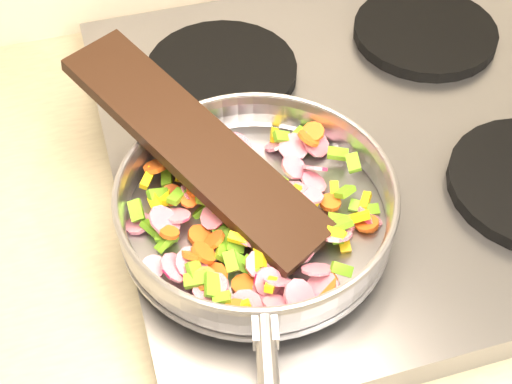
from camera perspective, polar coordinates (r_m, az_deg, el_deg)
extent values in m
cube|color=#939399|center=(0.87, 8.66, 4.15)|extent=(0.60, 0.60, 0.04)
cylinder|color=black|center=(0.73, 2.82, -4.02)|extent=(0.19, 0.19, 0.02)
cylinder|color=black|center=(0.91, -2.76, 9.68)|extent=(0.19, 0.19, 0.02)
cylinder|color=black|center=(1.00, 13.37, 12.33)|extent=(0.19, 0.19, 0.02)
cylinder|color=#9E9EA5|center=(0.73, 0.00, -2.25)|extent=(0.28, 0.28, 0.01)
torus|color=#9E9EA5|center=(0.71, 0.00, -0.92)|extent=(0.32, 0.32, 0.05)
torus|color=#9E9EA5|center=(0.69, 0.00, 0.22)|extent=(0.28, 0.28, 0.01)
cube|color=#9E9EA5|center=(0.61, 0.72, -10.94)|extent=(0.03, 0.03, 0.02)
cube|color=yellow|center=(0.68, -1.39, -3.75)|extent=(0.02, 0.02, 0.01)
cylinder|color=#C2124B|center=(0.66, -3.68, -7.78)|extent=(0.05, 0.05, 0.00)
cylinder|color=#E3591A|center=(0.78, -3.75, 4.15)|extent=(0.03, 0.03, 0.01)
cylinder|color=#C2124B|center=(0.67, 2.58, -8.63)|extent=(0.03, 0.03, 0.01)
cube|color=#61A61E|center=(0.67, 6.86, -6.17)|extent=(0.02, 0.02, 0.02)
cylinder|color=#C2124B|center=(0.77, -6.39, 2.12)|extent=(0.04, 0.04, 0.02)
cube|color=#61A61E|center=(0.69, 6.41, -3.25)|extent=(0.02, 0.02, 0.02)
cube|color=#61A61E|center=(0.77, -3.44, 2.63)|extent=(0.01, 0.02, 0.01)
cylinder|color=#E3591A|center=(0.72, 9.00, -2.54)|extent=(0.03, 0.03, 0.01)
cylinder|color=#C2124B|center=(0.70, 4.08, -2.73)|extent=(0.03, 0.04, 0.03)
cylinder|color=#C2124B|center=(0.78, 4.82, 3.92)|extent=(0.04, 0.03, 0.03)
cylinder|color=#E3591A|center=(0.71, 4.99, -2.96)|extent=(0.04, 0.04, 0.02)
cube|color=#61A61E|center=(0.73, -3.10, 1.40)|extent=(0.02, 0.02, 0.01)
cube|color=yellow|center=(0.75, -5.55, 1.01)|extent=(0.03, 0.02, 0.02)
cube|color=yellow|center=(0.74, -0.81, 0.26)|extent=(0.02, 0.03, 0.01)
cube|color=yellow|center=(0.67, 1.98, -5.80)|extent=(0.02, 0.02, 0.02)
cube|color=#61A61E|center=(0.72, 6.62, -2.48)|extent=(0.02, 0.03, 0.02)
cylinder|color=#C2124B|center=(0.79, 1.53, 3.76)|extent=(0.03, 0.03, 0.02)
cylinder|color=#C2124B|center=(0.77, -1.22, 2.81)|extent=(0.03, 0.03, 0.01)
cylinder|color=#C2124B|center=(0.69, 2.17, -2.63)|extent=(0.04, 0.04, 0.02)
cube|color=#61A61E|center=(0.78, 2.09, 4.44)|extent=(0.02, 0.01, 0.02)
cylinder|color=#C2124B|center=(0.72, 4.17, -0.24)|extent=(0.03, 0.03, 0.02)
cylinder|color=#C2124B|center=(0.65, 3.51, -8.32)|extent=(0.04, 0.03, 0.03)
cube|color=#61A61E|center=(0.68, -1.11, -3.14)|extent=(0.02, 0.03, 0.02)
cube|color=yellow|center=(0.73, -7.32, -0.45)|extent=(0.02, 0.02, 0.01)
cube|color=#61A61E|center=(0.65, -3.52, -7.46)|extent=(0.02, 0.03, 0.02)
cube|color=#61A61E|center=(0.73, -4.33, -1.47)|extent=(0.02, 0.02, 0.02)
cylinder|color=#C2124B|center=(0.77, -5.55, 1.94)|extent=(0.04, 0.03, 0.02)
cube|color=#61A61E|center=(0.70, 6.37, -3.52)|extent=(0.01, 0.02, 0.01)
cube|color=#61A61E|center=(0.67, -0.20, -5.76)|extent=(0.02, 0.02, 0.01)
cylinder|color=#C2124B|center=(0.67, 0.98, -8.05)|extent=(0.04, 0.04, 0.02)
cube|color=#61A61E|center=(0.67, -0.27, -8.47)|extent=(0.02, 0.02, 0.01)
cylinder|color=#C2124B|center=(0.67, -5.17, -5.65)|extent=(0.04, 0.04, 0.02)
cylinder|color=#C2124B|center=(0.67, -4.75, -8.42)|extent=(0.05, 0.04, 0.03)
cube|color=yellow|center=(0.69, 6.44, -3.28)|extent=(0.02, 0.02, 0.01)
cube|color=#61A61E|center=(0.75, 7.79, 2.34)|extent=(0.02, 0.02, 0.01)
cylinder|color=#C2124B|center=(0.69, 3.43, -4.54)|extent=(0.04, 0.04, 0.02)
cube|color=yellow|center=(0.73, 2.07, 0.11)|extent=(0.02, 0.02, 0.02)
cube|color=yellow|center=(0.72, 8.11, -2.03)|extent=(0.03, 0.02, 0.02)
cylinder|color=#E3591A|center=(0.64, -1.59, -9.20)|extent=(0.03, 0.03, 0.01)
cylinder|color=#E3591A|center=(0.75, -3.86, 1.20)|extent=(0.03, 0.03, 0.01)
cylinder|color=#C2124B|center=(0.66, 1.74, -7.12)|extent=(0.03, 0.03, 0.02)
cylinder|color=#C2124B|center=(0.73, 2.82, 0.25)|extent=(0.05, 0.04, 0.02)
cylinder|color=#C2124B|center=(0.69, 6.35, -3.33)|extent=(0.04, 0.04, 0.02)
cylinder|color=#E3591A|center=(0.72, 8.86, -2.51)|extent=(0.03, 0.03, 0.01)
cube|color=#61A61E|center=(0.74, 9.17, -1.40)|extent=(0.02, 0.01, 0.01)
cylinder|color=#E3591A|center=(0.74, 0.63, 0.71)|extent=(0.03, 0.03, 0.02)
cylinder|color=#C2124B|center=(0.70, -3.62, -4.74)|extent=(0.03, 0.03, 0.02)
cylinder|color=#E3591A|center=(0.69, -6.96, -3.22)|extent=(0.02, 0.02, 0.02)
cylinder|color=#E3591A|center=(0.71, 2.25, -2.50)|extent=(0.03, 0.02, 0.02)
cube|color=#61A61E|center=(0.72, -9.57, -1.47)|extent=(0.01, 0.02, 0.02)
cube|color=#61A61E|center=(0.69, -1.70, -4.36)|extent=(0.02, 0.02, 0.02)
cube|color=yellow|center=(0.71, -2.87, -1.60)|extent=(0.02, 0.01, 0.02)
cube|color=#61A61E|center=(0.72, -3.95, -0.67)|extent=(0.02, 0.01, 0.02)
cylinder|color=#C2124B|center=(0.70, -7.33, -2.31)|extent=(0.04, 0.05, 0.03)
cube|color=yellow|center=(0.68, 2.80, -4.76)|extent=(0.02, 0.02, 0.01)
cylinder|color=#C2124B|center=(0.75, 3.06, 1.99)|extent=(0.04, 0.04, 0.02)
cylinder|color=#C2124B|center=(0.69, -0.58, -3.87)|extent=(0.04, 0.04, 0.03)
cylinder|color=#C2124B|center=(0.76, -5.26, 2.59)|extent=(0.04, 0.04, 0.01)
cube|color=#61A61E|center=(0.69, -2.66, -4.73)|extent=(0.02, 0.03, 0.02)
cube|color=yellow|center=(0.77, -5.68, 3.05)|extent=(0.02, 0.01, 0.01)
cube|color=#61A61E|center=(0.64, -2.76, -8.52)|extent=(0.02, 0.01, 0.01)
cube|color=#61A61E|center=(0.70, 6.85, -2.58)|extent=(0.02, 0.02, 0.01)
cylinder|color=#C2124B|center=(0.71, 0.18, -1.76)|extent=(0.03, 0.03, 0.01)
cube|color=#61A61E|center=(0.74, -2.14, 1.22)|extent=(0.02, 0.03, 0.01)
cube|color=yellow|center=(0.78, -3.97, 2.96)|extent=(0.01, 0.02, 0.02)
cylinder|color=#E3591A|center=(0.72, -4.55, 0.49)|extent=(0.04, 0.04, 0.00)
cube|color=#61A61E|center=(0.70, -7.16, -3.49)|extent=(0.02, 0.02, 0.01)
cube|color=#61A61E|center=(0.73, -7.81, -0.24)|extent=(0.02, 0.02, 0.02)
cube|color=#61A61E|center=(0.69, -7.36, -4.08)|extent=(0.02, 0.02, 0.02)
cube|color=yellow|center=(0.74, -8.66, 1.12)|extent=(0.02, 0.03, 0.01)
cube|color=#61A61E|center=(0.74, 8.21, -1.17)|extent=(0.02, 0.02, 0.01)
cylinder|color=#C2124B|center=(0.75, 4.75, 1.91)|extent=(0.04, 0.03, 0.03)
cube|color=#61A61E|center=(0.73, 7.12, 0.02)|extent=(0.02, 0.02, 0.01)
cylinder|color=#C2124B|center=(0.67, 4.90, -6.19)|extent=(0.04, 0.03, 0.02)
cylinder|color=#E3591A|center=(0.66, -4.27, -7.09)|extent=(0.03, 0.03, 0.02)
cylinder|color=#C2124B|center=(0.68, -8.22, -5.96)|extent=(0.03, 0.03, 0.01)
cube|color=yellow|center=(0.80, 1.48, 4.57)|extent=(0.02, 0.03, 0.02)
cylinder|color=#C2124B|center=(0.71, -3.48, -1.98)|extent=(0.03, 0.03, 0.02)
cylinder|color=#C2124B|center=(0.75, 4.64, 0.78)|extent=(0.04, 0.04, 0.02)
cylinder|color=#C2124B|center=(0.74, -5.33, 1.77)|extent=(0.05, 0.04, 0.03)
cube|color=#61A61E|center=(0.70, -6.99, -3.80)|extent=(0.02, 0.02, 0.01)
cylinder|color=#C2124B|center=(0.66, -3.32, -7.59)|extent=(0.03, 0.03, 0.02)
cube|color=#61A61E|center=(0.70, -2.01, -3.44)|extent=(0.02, 0.02, 0.01)
cube|color=yellow|center=(0.66, 1.19, -7.42)|extent=(0.02, 0.02, 0.01)
cube|color=yellow|center=(0.64, -1.44, -9.25)|extent=(0.03, 0.01, 0.02)
cylinder|color=#E3591A|center=(0.67, -0.97, -7.41)|extent=(0.03, 0.03, 0.01)
cube|color=#61A61E|center=(0.77, 6.57, 3.06)|extent=(0.03, 0.02, 0.01)
cube|color=yellow|center=(0.74, 8.74, -0.72)|extent=(0.02, 0.02, 0.01)
cylinder|color=#C2124B|center=(0.65, 1.75, -8.90)|extent=(0.04, 0.04, 0.02)
cylinder|color=#E3591A|center=(0.74, -0.49, 0.50)|extent=(0.03, 0.02, 0.02)
cylinder|color=#C2124B|center=(0.66, 0.96, -7.19)|extent=(0.04, 0.03, 0.03)
cube|color=#61A61E|center=(0.79, 3.90, 4.60)|extent=(0.02, 0.03, 0.01)
cube|color=yellow|center=(0.70, 7.04, -3.90)|extent=(0.01, 0.03, 0.02)
cylinder|color=#E3591A|center=(0.75, -8.04, 2.04)|extent=(0.03, 0.03, 0.02)
cylinder|color=#C2124B|center=(0.73, -9.38, -2.53)|extent=(0.04, 0.04, 0.01)
cube|color=#61A61E|center=(0.69, -1.23, -5.67)|extent=(0.03, 0.02, 0.02)
cube|color=#61A61E|center=(0.72, -7.52, -2.99)|extent=(0.02, 0.01, 0.02)
cube|color=#61A61E|center=(0.74, 1.85, 1.06)|extent=(0.02, 0.02, 0.01)
cylinder|color=#E3591A|center=(0.73, 5.96, -0.84)|extent=(0.03, 0.03, 0.01)
cube|color=yellow|center=(0.72, 1.57, -0.73)|extent=(0.02, 0.02, 0.01)
cylinder|color=#C2124B|center=(0.67, 0.35, -5.82)|extent=(0.04, 0.04, 0.02)
cylinder|color=#E3591A|center=(0.68, -4.22, -4.85)|extent=(0.03, 0.03, 0.02)
cylinder|color=#C2124B|center=(0.66, 5.33, -7.69)|extent=(0.04, 0.05, 0.03)
cube|color=yellow|center=(0.72, -8.02, -0.95)|extent=(0.02, 0.03, 0.02)
cylinder|color=#C2124B|center=(0.77, -1.32, 4.00)|extent=(0.04, 0.04, 0.02)
cube|color=yellow|center=(0.72, 4.41, -1.17)|extent=(0.02, 0.02, 0.02)
cylinder|color=#E3591A|center=(0.66, -4.08, -6.85)|extent=(0.03, 0.03, 0.01)
cylinder|color=#C2124B|center=(0.71, -6.35, -1.89)|extent=(0.04, 0.04, 0.02)
cube|color=yellow|center=(0.73, 1.55, 0.76)|extent=(0.02, 0.02, 0.01)
cube|color=yellow|center=(0.71, 5.00, -2.50)|extent=(0.02, 0.01, 0.02)
cylinder|color=#C2124B|center=(0.78, 3.04, 3.63)|extent=(0.05, 0.05, 0.02)
cube|color=#61A61E|center=(0.78, -2.57, 4.37)|extent=(0.02, 0.02, 0.02)
cube|color=#61A61E|center=(0.68, -5.41, -5.40)|extent=(0.02, 0.02, 0.01)
cube|color=#61A61E|center=(0.72, -6.36, -0.34)|extent=(0.02, 0.02, 0.01)
cube|color=#61A61E|center=(0.67, -4.87, -6.50)|extent=(0.02, 0.03, 0.02)
cylinder|color=#E3591A|center=(0.66, 5.48, -7.31)|extent=(0.03, 0.04, 0.03)
cylinder|color=#E3591A|center=(0.68, -5.11, -4.98)|extent=(0.03, 0.02, 0.02)
cube|color=#61A61E|center=(0.71, -2.69, -3.40)|extent=(0.02, 0.02, 0.01)
cylinder|color=#C2124B|center=(0.72, 3.38, -1.82)|extent=(0.05, 0.04, 0.03)
cylinder|color=#E3591A|center=(0.67, -3.39, -6.78)|extent=(0.03, 0.04, 0.02)
cylinder|color=#E3591A|center=(0.77, 4.22, 4.29)|extent=(0.03, 0.04, 0.02)
cube|color=yellow|center=(0.70, 1.71, -1.41)|extent=(0.02, 0.02, 0.02)
cylinder|color=#C2124B|center=(0.73, -5.13, -0.09)|extent=(0.03, 0.04, 0.02)
cube|color=yellow|center=(0.76, -5.09, 2.99)|extent=(0.01, 0.02, 0.02)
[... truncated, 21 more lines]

